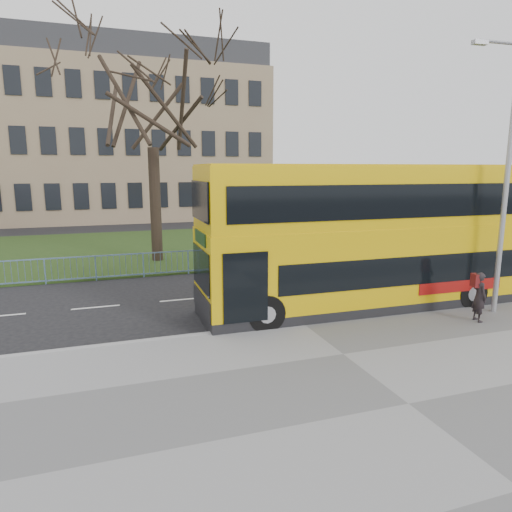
{
  "coord_description": "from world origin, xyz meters",
  "views": [
    {
      "loc": [
        -5.57,
        -13.73,
        4.73
      ],
      "look_at": [
        -0.61,
        1.0,
        1.77
      ],
      "focal_mm": 32.0,
      "sensor_mm": 36.0,
      "label": 1
    }
  ],
  "objects": [
    {
      "name": "guard_railing",
      "position": [
        0.0,
        6.6,
        0.55
      ],
      "size": [
        40.0,
        0.12,
        1.1
      ],
      "primitive_type": null,
      "color": "#698DBB",
      "rests_on": "ground"
    },
    {
      "name": "pedestrian",
      "position": [
        5.2,
        -3.16,
        0.89
      ],
      "size": [
        0.46,
        0.62,
        1.54
      ],
      "primitive_type": "imported",
      "rotation": [
        0.0,
        0.0,
        1.39
      ],
      "color": "black",
      "rests_on": "pavement"
    },
    {
      "name": "civic_building",
      "position": [
        -5.0,
        35.0,
        7.0
      ],
      "size": [
        30.0,
        15.0,
        14.0
      ],
      "primitive_type": "cube",
      "color": "#876F55",
      "rests_on": "ground"
    },
    {
      "name": "kerb",
      "position": [
        0.0,
        -1.55,
        0.07
      ],
      "size": [
        80.0,
        0.2,
        0.14
      ],
      "primitive_type": "cube",
      "color": "gray",
      "rests_on": "ground"
    },
    {
      "name": "street_lamp",
      "position": [
        6.36,
        -2.55,
        4.67
      ],
      "size": [
        1.76,
        0.26,
        8.3
      ],
      "rotation": [
        0.0,
        0.0,
        -0.05
      ],
      "color": "#94969D",
      "rests_on": "pavement"
    },
    {
      "name": "ground",
      "position": [
        0.0,
        0.0,
        0.0
      ],
      "size": [
        120.0,
        120.0,
        0.0
      ],
      "primitive_type": "plane",
      "color": "black",
      "rests_on": "ground"
    },
    {
      "name": "pavement",
      "position": [
        0.0,
        -6.75,
        0.06
      ],
      "size": [
        80.0,
        10.5,
        0.12
      ],
      "primitive_type": "cube",
      "color": "slate",
      "rests_on": "ground"
    },
    {
      "name": "bare_tree",
      "position": [
        -3.0,
        10.0,
        6.89
      ],
      "size": [
        9.53,
        9.53,
        13.62
      ],
      "primitive_type": null,
      "color": "black",
      "rests_on": "grass_verge"
    },
    {
      "name": "yellow_bus",
      "position": [
        2.91,
        -0.51,
        2.58
      ],
      "size": [
        11.53,
        2.91,
        4.81
      ],
      "rotation": [
        0.0,
        0.0,
        -0.01
      ],
      "color": "#D6AC09",
      "rests_on": "ground"
    },
    {
      "name": "grass_verge",
      "position": [
        0.0,
        14.3,
        0.04
      ],
      "size": [
        80.0,
        15.4,
        0.08
      ],
      "primitive_type": "cube",
      "color": "#203914",
      "rests_on": "ground"
    }
  ]
}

